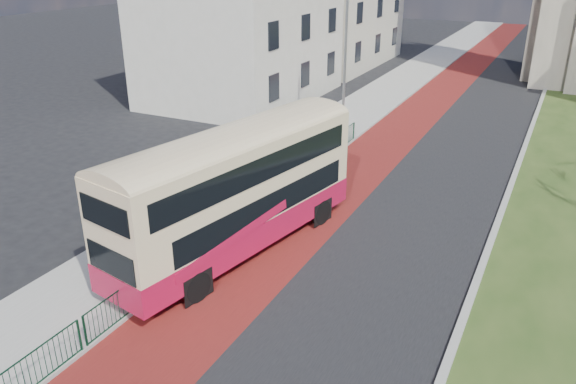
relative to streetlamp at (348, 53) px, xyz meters
The scene contains 11 objects.
ground 19.08m from the streetlamp, 76.42° to the right, with size 160.00×160.00×0.00m, color black.
road_carriageway 7.70m from the streetlamp, 18.88° to the left, with size 9.00×120.00×0.01m, color black.
bus_lane 5.91m from the streetlamp, 32.43° to the left, with size 3.40×120.00×0.01m, color #591414.
pavement_west 5.00m from the streetlamp, 108.07° to the left, with size 4.00×120.00×0.12m, color gray.
kerb_west 5.13m from the streetlamp, 56.03° to the left, with size 0.25×120.00×0.13m, color #999993.
kerb_east 12.07m from the streetlamp, 20.95° to the left, with size 0.25×80.00×0.13m, color #999993.
pedestrian_railing 14.64m from the streetlamp, 84.30° to the right, with size 0.07×24.00×1.12m.
street_block_near 10.62m from the streetlamp, 157.49° to the left, with size 10.30×14.30×13.00m.
street_block_far 22.24m from the streetlamp, 115.76° to the left, with size 10.30×16.30×11.50m.
streetlamp is the anchor object (origin of this frame).
bus 16.56m from the streetlamp, 82.21° to the right, with size 4.46×11.00×4.48m.
Camera 1 is at (7.66, -13.73, 10.17)m, focal length 35.00 mm.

